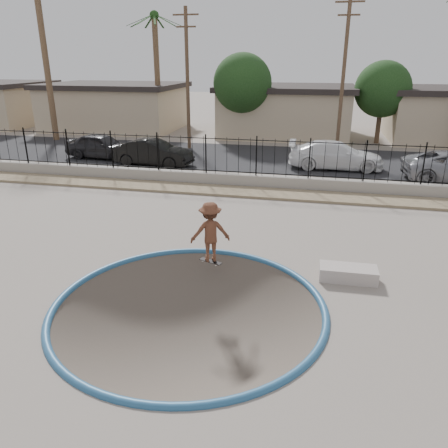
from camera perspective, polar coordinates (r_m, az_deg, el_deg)
ground at (r=23.47m, az=4.70°, el=3.36°), size 120.00×120.00×2.20m
bowl_pit at (r=11.34m, az=-4.59°, el=-10.75°), size 6.84×6.84×1.80m
coping_ring at (r=11.34m, az=-4.59°, el=-10.75°), size 7.04×7.04×0.20m
rock_strip at (r=20.48m, az=3.69°, el=4.15°), size 42.00×1.60×0.11m
retaining_wall at (r=21.46m, az=4.17°, el=5.60°), size 42.00×0.45×0.60m
fence at (r=21.18m, az=4.25°, el=8.73°), size 40.00×0.04×1.80m
street at (r=27.99m, az=6.22°, el=8.54°), size 90.00×8.00×0.04m
house_west at (r=41.05m, az=-13.98°, el=14.74°), size 11.60×8.60×3.90m
house_center at (r=37.03m, az=8.10°, el=14.53°), size 10.60×8.60×3.90m
palm_left at (r=36.25m, az=-22.76°, el=22.59°), size 2.30×2.30×11.30m
palm_mid at (r=36.58m, az=-8.89°, el=21.82°), size 2.30×2.30×9.30m
utility_pole_left at (r=30.57m, az=-4.80°, el=18.49°), size 1.70×0.24×9.00m
utility_pole_mid at (r=29.24m, az=15.32°, el=18.26°), size 1.70×0.24×9.50m
street_tree_left at (r=33.78m, az=2.44°, el=17.88°), size 4.32×4.32×6.36m
street_tree_mid at (r=34.50m, az=20.03°, el=16.19°), size 3.96×3.96×5.83m
skater at (r=13.17m, az=-1.80°, el=-1.44°), size 1.38×1.10×1.87m
skateboard at (r=13.53m, az=-1.76°, el=-4.89°), size 0.76×0.45×0.06m
concrete_ledge at (r=12.97m, az=15.89°, el=-6.22°), size 1.61×0.73×0.40m
car_a at (r=28.68m, az=-15.68°, el=9.79°), size 4.59×2.11×1.52m
car_b at (r=26.01m, az=-9.20°, el=9.19°), size 4.66×1.90×1.50m
car_c at (r=25.73m, az=14.39°, el=8.71°), size 5.34×2.33×1.53m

